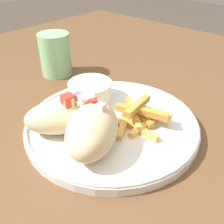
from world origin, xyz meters
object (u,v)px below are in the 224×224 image
water_glass (56,56)px  sauce_ramekin (90,90)px  fries_pile (136,117)px  pita_sandwich_far (63,116)px  plate (112,124)px  pita_sandwich_near (92,129)px

water_glass → sauce_ramekin: bearing=-105.7°
water_glass → fries_pile: bearing=-100.0°
pita_sandwich_far → plate: bearing=3.6°
plate → fries_pile: bearing=-51.0°
pita_sandwich_near → water_glass: water_glass is taller
sauce_ramekin → water_glass: bearing=74.3°
plate → sauce_ramekin: (0.03, 0.08, 0.03)m
pita_sandwich_near → water_glass: 0.31m
water_glass → pita_sandwich_far: bearing=-125.1°
pita_sandwich_far → fries_pile: 0.12m
plate → water_glass: water_glass is taller
plate → pita_sandwich_far: (-0.07, 0.04, 0.03)m
fries_pile → pita_sandwich_near: bearing=173.5°
sauce_ramekin → water_glass: 0.18m
plate → pita_sandwich_near: pita_sandwich_near is taller
fries_pile → sauce_ramekin: (0.00, 0.12, 0.01)m
pita_sandwich_near → pita_sandwich_far: 0.06m
fries_pile → water_glass: (0.05, 0.28, 0.02)m
pita_sandwich_near → sauce_ramekin: 0.14m
sauce_ramekin → plate: bearing=-109.1°
sauce_ramekin → water_glass: water_glass is taller
fries_pile → water_glass: water_glass is taller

